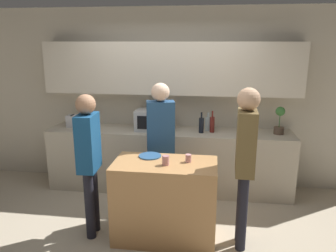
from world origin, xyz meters
TOP-DOWN VIEW (x-y plane):
  - ground_plane at (0.00, 0.00)m, footprint 14.00×14.00m
  - back_wall at (0.00, 1.66)m, footprint 6.40×0.40m
  - back_counter at (0.00, 1.39)m, footprint 3.60×0.62m
  - kitchen_island at (0.13, 0.09)m, footprint 1.14×0.61m
  - microwave at (-0.23, 1.42)m, footprint 0.52×0.39m
  - toaster at (-1.45, 1.42)m, footprint 0.26×0.16m
  - potted_plant at (1.57, 1.42)m, footprint 0.14×0.14m
  - bottle_0 at (0.48, 1.34)m, footprint 0.07×0.07m
  - bottle_1 at (0.57, 1.48)m, footprint 0.09×0.09m
  - bottle_2 at (0.63, 1.38)m, footprint 0.07×0.07m
  - plate_on_island at (-0.07, 0.26)m, footprint 0.26×0.26m
  - cup_0 at (0.38, 0.15)m, footprint 0.07×0.07m
  - cup_1 at (0.15, 0.03)m, footprint 0.08×0.08m
  - person_left at (0.98, 0.06)m, footprint 0.23×0.35m
  - person_center at (-0.72, 0.05)m, footprint 0.22×0.35m
  - person_right at (-0.01, 0.66)m, footprint 0.38×0.26m

SIDE VIEW (x-z plane):
  - ground_plane at x=0.00m, z-range 0.00..0.00m
  - kitchen_island at x=0.13m, z-range 0.00..0.92m
  - back_counter at x=0.00m, z-range 0.00..0.92m
  - plate_on_island at x=-0.07m, z-range 0.92..0.93m
  - cup_0 at x=0.38m, z-range 0.92..1.00m
  - cup_1 at x=0.15m, z-range 0.92..1.02m
  - person_center at x=-0.72m, z-range 0.16..1.82m
  - toaster at x=-1.45m, z-range 0.92..1.11m
  - bottle_1 at x=0.57m, z-range 0.89..1.16m
  - person_right at x=-0.01m, z-range 0.17..1.89m
  - bottle_0 at x=0.48m, z-range 0.89..1.19m
  - bottle_2 at x=0.63m, z-range 0.89..1.20m
  - person_left at x=0.98m, z-range 0.18..1.94m
  - microwave at x=-0.23m, z-range 0.92..1.22m
  - potted_plant at x=1.57m, z-range 0.92..1.32m
  - back_wall at x=0.00m, z-range 0.19..2.89m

